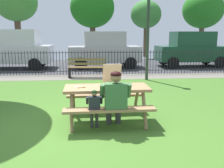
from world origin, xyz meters
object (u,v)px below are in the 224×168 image
(pizza_slice_on_table, at_px, (80,87))
(adult_at_table, at_px, (115,97))
(lamp_post_walkway, at_px, (148,21))
(parked_car_right, at_px, (192,49))
(park_bench_center, at_px, (87,68))
(parked_car_center, at_px, (104,49))
(picnic_table_foreground, at_px, (107,94))
(far_tree_midright, at_px, (146,15))
(pizza_box_open, at_px, (113,82))
(far_tree_midleft, at_px, (16,3))
(parked_car_left, at_px, (8,48))
(far_tree_right, at_px, (203,10))
(far_tree_center, at_px, (92,8))
(child_at_table, at_px, (94,106))

(pizza_slice_on_table, height_order, adult_at_table, adult_at_table)
(lamp_post_walkway, relative_size, parked_car_right, 0.99)
(park_bench_center, xyz_separation_m, parked_car_center, (0.94, 3.22, 0.59))
(park_bench_center, bearing_deg, picnic_table_foreground, -84.77)
(far_tree_midright, bearing_deg, pizza_box_open, -104.71)
(far_tree_midleft, bearing_deg, parked_car_left, -79.93)
(far_tree_midright, xyz_separation_m, far_tree_right, (4.61, 0.00, 0.38))
(parked_car_left, distance_m, far_tree_center, 8.12)
(parked_car_left, distance_m, parked_car_center, 5.19)
(pizza_box_open, distance_m, far_tree_right, 17.33)
(far_tree_midright, bearing_deg, lamp_post_walkway, -101.73)
(adult_at_table, relative_size, parked_car_right, 0.30)
(park_bench_center, height_order, parked_car_left, parked_car_left)
(parked_car_left, relative_size, far_tree_midleft, 0.83)
(pizza_box_open, height_order, adult_at_table, pizza_box_open)
(far_tree_right, bearing_deg, pizza_slice_on_table, -121.80)
(far_tree_right, bearing_deg, parked_car_left, -155.44)
(pizza_box_open, distance_m, far_tree_center, 15.13)
(far_tree_midright, bearing_deg, parked_car_left, -145.14)
(pizza_box_open, distance_m, far_tree_midleft, 16.33)
(child_at_table, bearing_deg, pizza_box_open, 54.23)
(adult_at_table, bearing_deg, parked_car_center, 88.19)
(adult_at_table, bearing_deg, park_bench_center, 96.08)
(parked_car_right, bearing_deg, picnic_table_foreground, -121.67)
(child_at_table, height_order, far_tree_center, far_tree_center)
(park_bench_center, bearing_deg, parked_car_left, 142.87)
(picnic_table_foreground, bearing_deg, pizza_slice_on_table, 179.18)
(lamp_post_walkway, distance_m, far_tree_right, 12.18)
(parked_car_center, relative_size, far_tree_midleft, 0.71)
(adult_at_table, height_order, far_tree_midright, far_tree_midright)
(picnic_table_foreground, height_order, parked_car_left, parked_car_left)
(child_at_table, bearing_deg, park_bench_center, 92.16)
(pizza_box_open, relative_size, parked_car_center, 0.13)
(adult_at_table, relative_size, far_tree_right, 0.23)
(picnic_table_foreground, bearing_deg, adult_at_table, -74.82)
(child_at_table, relative_size, park_bench_center, 0.51)
(picnic_table_foreground, height_order, pizza_slice_on_table, pizza_slice_on_table)
(far_tree_center, height_order, far_tree_midright, far_tree_center)
(parked_car_center, relative_size, parked_car_right, 1.01)
(far_tree_center, bearing_deg, picnic_table_foreground, -89.40)
(picnic_table_foreground, distance_m, child_at_table, 0.61)
(parked_car_center, relative_size, far_tree_right, 0.77)
(lamp_post_walkway, height_order, parked_car_left, lamp_post_walkway)
(lamp_post_walkway, bearing_deg, parked_car_center, 111.08)
(far_tree_midleft, bearing_deg, pizza_slice_on_table, -70.49)
(pizza_box_open, bearing_deg, child_at_table, -125.77)
(pizza_slice_on_table, xyz_separation_m, far_tree_midleft, (-5.27, 14.88, 3.33))
(far_tree_center, distance_m, far_tree_midright, 4.23)
(pizza_box_open, bearing_deg, far_tree_midleft, 112.00)
(parked_car_center, height_order, far_tree_midleft, far_tree_midleft)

